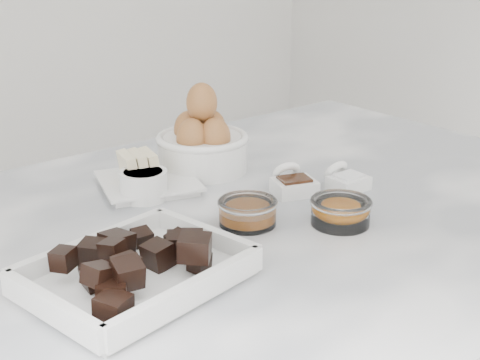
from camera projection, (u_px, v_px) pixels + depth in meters
name	position (u px, v px, depth m)	size (l,w,h in m)	color
marble_slab	(243.00, 228.00, 0.95)	(1.20, 0.80, 0.04)	silver
chocolate_dish	(137.00, 265.00, 0.75)	(0.26, 0.22, 0.06)	white
butter_plate	(147.00, 177.00, 1.03)	(0.18, 0.18, 0.06)	white
sugar_ramekin	(144.00, 183.00, 0.99)	(0.07, 0.07, 0.04)	white
egg_bowl	(202.00, 142.00, 1.11)	(0.15, 0.15, 0.15)	white
honey_bowl	(248.00, 212.00, 0.91)	(0.08, 0.08, 0.04)	white
zest_bowl	(341.00, 210.00, 0.91)	(0.09, 0.09, 0.04)	white
vanilla_spoon	(292.00, 183.00, 1.02)	(0.08, 0.09, 0.05)	white
salt_spoon	(345.00, 179.00, 1.04)	(0.06, 0.07, 0.04)	white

